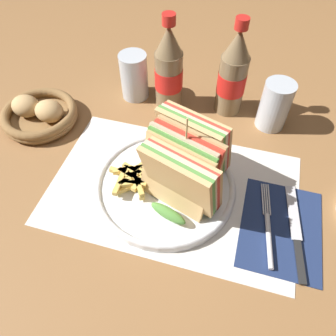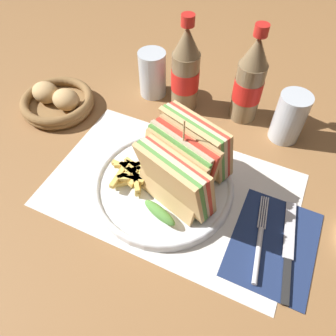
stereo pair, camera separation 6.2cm
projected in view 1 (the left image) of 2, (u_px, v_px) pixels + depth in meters
name	position (u px, v px, depth m)	size (l,w,h in m)	color
ground_plane	(174.00, 203.00, 0.62)	(4.00, 4.00, 0.00)	olive
placemat	(173.00, 189.00, 0.63)	(0.47, 0.30, 0.00)	silver
plate_main	(165.00, 185.00, 0.63)	(0.27, 0.27, 0.02)	white
club_sandwich	(186.00, 163.00, 0.57)	(0.16, 0.21, 0.17)	tan
fries_pile	(133.00, 178.00, 0.61)	(0.09, 0.09, 0.02)	#E0B756
ketchup_blob	(147.00, 169.00, 0.63)	(0.04, 0.03, 0.01)	maroon
napkin	(281.00, 228.00, 0.58)	(0.14, 0.19, 0.00)	navy
fork	(268.00, 231.00, 0.57)	(0.04, 0.17, 0.01)	silver
knife	(296.00, 232.00, 0.57)	(0.04, 0.19, 0.00)	black
coke_bottle_near	(169.00, 71.00, 0.72)	(0.06, 0.06, 0.22)	#7A6647
coke_bottle_far	(233.00, 75.00, 0.71)	(0.06, 0.06, 0.22)	#7A6647
glass_near	(275.00, 105.00, 0.71)	(0.06, 0.06, 0.11)	silver
glass_far	(134.00, 76.00, 0.77)	(0.06, 0.06, 0.11)	silver
bread_basket	(40.00, 114.00, 0.74)	(0.17, 0.17, 0.06)	olive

